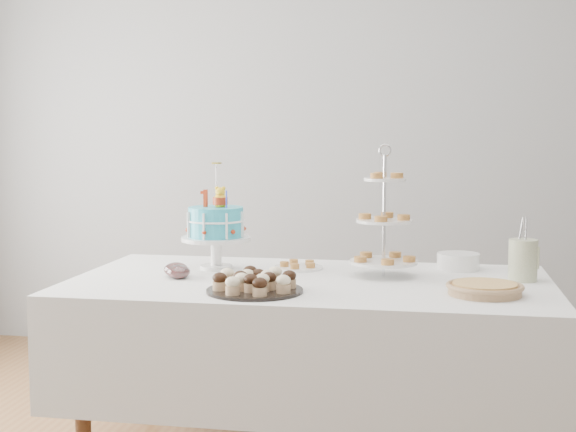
% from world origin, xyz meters
% --- Properties ---
extents(walls, '(5.04, 4.04, 2.70)m').
position_xyz_m(walls, '(0.00, 0.00, 1.35)').
color(walls, '#929597').
rests_on(walls, floor).
extents(table, '(1.92, 1.02, 0.77)m').
position_xyz_m(table, '(0.00, 0.30, 0.54)').
color(table, silver).
rests_on(table, floor).
extents(birthday_cake, '(0.30, 0.30, 0.46)m').
position_xyz_m(birthday_cake, '(-0.44, 0.47, 0.90)').
color(birthday_cake, white).
rests_on(birthday_cake, table).
extents(cupcake_tray, '(0.36, 0.36, 0.08)m').
position_xyz_m(cupcake_tray, '(-0.16, 0.01, 0.81)').
color(cupcake_tray, black).
rests_on(cupcake_tray, table).
extents(pie, '(0.28, 0.28, 0.04)m').
position_xyz_m(pie, '(0.67, 0.11, 0.80)').
color(pie, tan).
rests_on(pie, table).
extents(tiered_stand, '(0.28, 0.28, 0.54)m').
position_xyz_m(tiered_stand, '(0.29, 0.43, 1.00)').
color(tiered_stand, silver).
rests_on(tiered_stand, table).
extents(plate_stack, '(0.18, 0.18, 0.07)m').
position_xyz_m(plate_stack, '(0.59, 0.65, 0.81)').
color(plate_stack, white).
rests_on(plate_stack, table).
extents(pastry_plate, '(0.21, 0.21, 0.03)m').
position_xyz_m(pastry_plate, '(-0.09, 0.54, 0.78)').
color(pastry_plate, white).
rests_on(pastry_plate, table).
extents(jam_bowl_a, '(0.10, 0.10, 0.06)m').
position_xyz_m(jam_bowl_a, '(-0.53, 0.23, 0.80)').
color(jam_bowl_a, silver).
rests_on(jam_bowl_a, table).
extents(jam_bowl_b, '(0.10, 0.10, 0.06)m').
position_xyz_m(jam_bowl_b, '(-0.55, 0.27, 0.80)').
color(jam_bowl_b, silver).
rests_on(jam_bowl_b, table).
extents(utensil_pitcher, '(0.12, 0.11, 0.25)m').
position_xyz_m(utensil_pitcher, '(0.84, 0.43, 0.86)').
color(utensil_pitcher, silver).
rests_on(utensil_pitcher, table).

